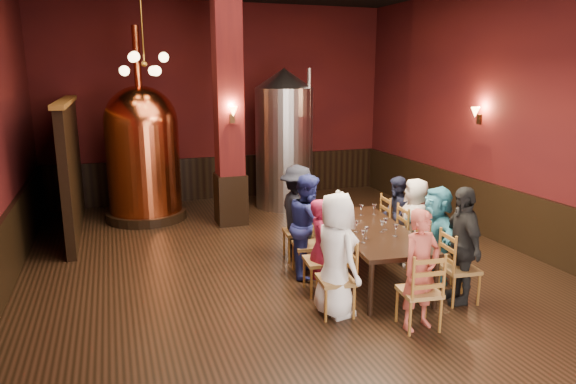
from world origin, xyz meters
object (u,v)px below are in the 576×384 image
object	(u,v)px
person_1	(321,246)
steel_vessel	(284,139)
person_0	(336,255)
person_2	(308,225)
rose_vase	(340,198)
dining_table	(371,233)
copper_kettle	(143,152)

from	to	relation	value
person_1	steel_vessel	bearing A→B (deg)	5.32
person_0	steel_vessel	distance (m)	5.40
steel_vessel	person_2	bearing A→B (deg)	-103.57
person_0	steel_vessel	size ratio (longest dim) A/B	0.51
person_0	rose_vase	xyz separation A→B (m)	(0.89, 1.82, 0.22)
rose_vase	person_0	bearing A→B (deg)	-116.00
dining_table	person_2	distance (m)	0.91
person_2	steel_vessel	bearing A→B (deg)	2.61
person_0	person_2	bearing A→B (deg)	-15.05
dining_table	person_0	world-z (taller)	person_0
person_0	person_2	distance (m)	1.33
person_1	person_0	bearing A→B (deg)	-168.48
steel_vessel	rose_vase	world-z (taller)	steel_vessel
person_1	steel_vessel	xyz separation A→B (m)	(1.02, 4.57, 0.86)
dining_table	person_2	world-z (taller)	person_2
person_1	person_2	bearing A→B (deg)	11.52
person_0	rose_vase	world-z (taller)	person_0
dining_table	copper_kettle	xyz separation A→B (m)	(-2.88, 4.31, 0.71)
person_2	copper_kettle	world-z (taller)	copper_kettle
person_2	rose_vase	bearing A→B (deg)	-39.93
person_2	copper_kettle	xyz separation A→B (m)	(-2.07, 3.88, 0.63)
person_0	steel_vessel	bearing A→B (deg)	-20.47
dining_table	person_1	size ratio (longest dim) A/B	1.90
dining_table	rose_vase	bearing A→B (deg)	100.62
person_1	copper_kettle	distance (m)	5.01
steel_vessel	rose_vase	bearing A→B (deg)	-93.44
dining_table	person_0	size ratio (longest dim) A/B	1.60
dining_table	steel_vessel	bearing A→B (deg)	94.55
copper_kettle	rose_vase	distance (m)	4.42
person_0	person_1	world-z (taller)	person_0
person_2	rose_vase	xyz separation A→B (m)	(0.74, 0.50, 0.23)
person_0	person_1	bearing A→B (deg)	-15.05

